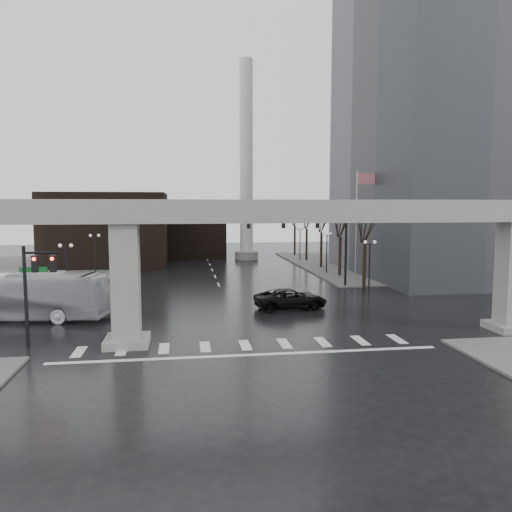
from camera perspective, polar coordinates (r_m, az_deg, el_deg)
name	(u,v)px	position (r m, az deg, el deg)	size (l,w,h in m)	color
ground	(243,341)	(31.36, -1.47, -9.65)	(160.00, 160.00, 0.00)	black
sidewalk_ne	(396,264)	(72.79, 15.76, -0.90)	(28.00, 36.00, 0.15)	#605E5C
sidewalk_nw	(4,271)	(70.21, -26.85, -1.56)	(28.00, 36.00, 0.15)	#605E5C
elevated_guideway	(263,230)	(30.42, 0.86, 3.03)	(48.00, 2.60, 8.70)	gray
office_tower	(454,97)	(65.50, 21.67, 16.58)	(22.00, 26.00, 42.00)	slate
building_far_left	(108,229)	(72.83, -16.52, 2.97)	(16.00, 14.00, 10.00)	black
building_far_mid	(193,232)	(82.13, -7.17, 2.77)	(10.00, 10.00, 8.00)	black
smokestack	(246,172)	(76.76, -1.11, 9.58)	(3.60, 3.60, 30.00)	silver
signal_mast_arm	(310,230)	(50.45, 6.16, 2.94)	(12.12, 0.43, 8.00)	black
signal_left_pole	(35,279)	(32.01, -23.96, -2.39)	(2.30, 0.30, 6.00)	black
flagpole_assembly	(359,213)	(55.32, 11.71, 4.87)	(2.06, 0.12, 12.00)	silver
lamp_right_0	(370,258)	(47.45, 12.85, -0.22)	(1.22, 0.32, 5.11)	black
lamp_right_1	(327,246)	(60.66, 8.10, 1.17)	(1.22, 0.32, 5.11)	black
lamp_right_2	(300,238)	(74.16, 5.06, 2.06)	(1.22, 0.32, 5.11)	black
lamp_left_0	(66,263)	(45.38, -20.87, -0.73)	(1.22, 0.32, 5.11)	black
lamp_left_1	(95,249)	(59.05, -17.93, 0.82)	(1.22, 0.32, 5.11)	black
lamp_left_2	(112,240)	(72.85, -16.09, 1.78)	(1.22, 0.32, 5.11)	black
tree_right_0	(365,260)	(51.62, 12.31, -0.49)	(1.09, 1.58, 7.50)	black
tree_right_1	(340,252)	(59.12, 9.59, 0.42)	(1.09, 1.61, 7.67)	black
tree_right_2	(321,246)	(66.75, 7.49, 1.13)	(1.10, 1.63, 7.85)	black
tree_right_3	(307,241)	(74.45, 5.83, 1.68)	(1.11, 1.66, 8.02)	black
tree_right_4	(295,237)	(82.21, 4.47, 2.14)	(1.12, 1.69, 8.19)	black
pickup_truck	(291,299)	(40.62, 4.01, -4.88)	(2.71, 5.88, 1.63)	black
city_bus	(22,296)	(40.39, -25.20, -4.14)	(2.95, 12.59, 3.51)	silver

